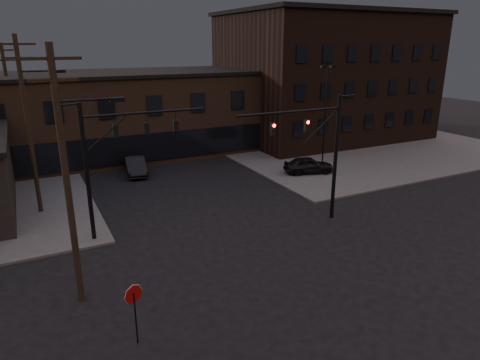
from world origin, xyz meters
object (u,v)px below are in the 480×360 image
stop_sign (134,301)px  car_crossing (135,166)px  parked_car_lot_a (308,165)px  parked_car_lot_b (325,132)px  traffic_signal_far (109,154)px  traffic_signal_near (322,146)px

stop_sign → car_crossing: 22.81m
parked_car_lot_a → parked_car_lot_b: bearing=-26.1°
traffic_signal_far → stop_sign: traffic_signal_far is taller
car_crossing → stop_sign: bearing=-96.5°
stop_sign → parked_car_lot_a: (18.81, 15.10, -0.97)m
traffic_signal_near → stop_sign: (-13.36, -6.49, -3.09)m
traffic_signal_near → traffic_signal_far: 12.57m
traffic_signal_near → parked_car_lot_b: (16.03, 19.83, -4.18)m
parked_car_lot_a → car_crossing: 15.10m
stop_sign → parked_car_lot_a: 24.14m
traffic_signal_far → parked_car_lot_b: size_ratio=1.92×
traffic_signal_far → parked_car_lot_a: traffic_signal_far is taller
parked_car_lot_b → car_crossing: car_crossing is taller
traffic_signal_far → car_crossing: size_ratio=1.71×
stop_sign → car_crossing: bearing=76.2°
parked_car_lot_b → car_crossing: size_ratio=0.89×
stop_sign → parked_car_lot_b: (29.39, 26.31, -1.09)m
parked_car_lot_a → stop_sign: bearing=146.0°
stop_sign → traffic_signal_far: bearing=82.7°
parked_car_lot_b → traffic_signal_near: bearing=148.6°
car_crossing → parked_car_lot_a: bearing=-20.5°
traffic_signal_near → traffic_signal_far: (-12.07, 3.50, 0.08)m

